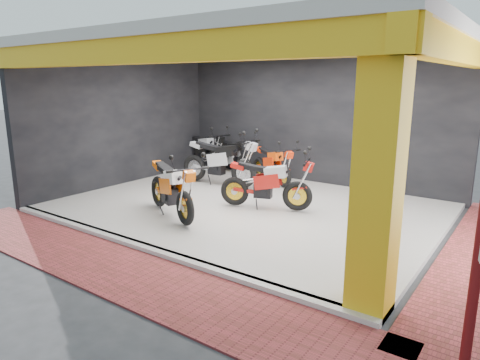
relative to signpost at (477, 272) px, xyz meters
The scene contains 17 objects.
ground 5.40m from the signpost, 160.48° to the left, with size 80.00×80.00×0.00m, color #2D2D30.
showroom_floor 6.33m from the signpost, 142.82° to the left, with size 8.00×6.00×0.10m, color white.
showroom_ceiling 6.64m from the signpost, 142.82° to the left, with size 8.40×6.40×0.20m, color beige.
back_wall 8.47m from the signpost, 125.84° to the left, with size 8.20×0.20×3.50m, color black.
left_wall 9.81m from the signpost, 157.47° to the left, with size 0.20×6.20×3.50m, color black.
corner_column 1.64m from the signpost, 140.06° to the left, with size 0.50×0.50×3.50m, color gold.
header_beam_front 5.41m from the signpost, behind, with size 8.40×0.30×0.40m, color gold.
header_beam_right 4.38m from the signpost, 104.20° to the left, with size 0.30×6.40×0.40m, color gold.
floor_kerb 5.15m from the signpost, behind, with size 8.00×0.20×0.10m, color white.
paver_front 5.10m from the signpost, behind, with size 9.00×1.40×0.03m, color #9B3235.
signpost is the anchor object (origin of this frame).
moto_hero 5.46m from the signpost, 159.89° to the left, with size 2.27×0.84×1.39m, color #E55B09, non-canonical shape.
moto_row_a 5.52m from the signpost, 133.83° to the left, with size 2.17×0.80×1.32m, color #AC1712, non-canonical shape.
moto_row_b 7.76m from the signpost, 139.92° to the left, with size 2.43×0.90×1.48m, color #ABADB3, non-canonical shape.
moto_row_c 7.61m from the signpost, 132.09° to the left, with size 1.99×0.74×1.22m, color red, non-canonical shape.
moto_row_d 9.26m from the signpost, 137.41° to the left, with size 2.07×0.77×1.26m, color #9C9EA4, non-canonical shape.
moto_row_e 10.06m from the signpost, 141.50° to the left, with size 2.22×0.82×1.36m, color black, non-canonical shape.
Camera 1 is at (5.27, -5.66, 2.84)m, focal length 32.00 mm.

